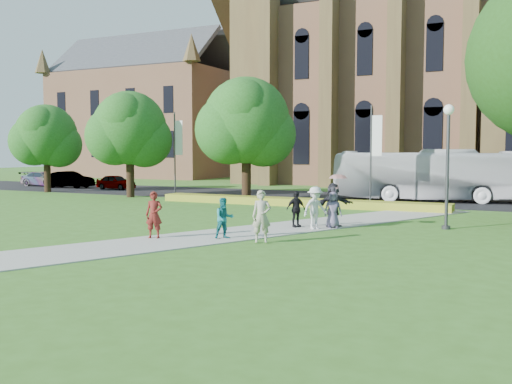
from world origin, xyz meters
The scene contains 23 objects.
ground centered at (0.00, 0.00, 0.00)m, with size 160.00×160.00×0.00m, color #3A671E.
road centered at (0.00, 20.00, 0.01)m, with size 160.00×10.00×0.02m, color black.
footpath centered at (0.00, 1.00, 0.02)m, with size 3.20×30.00×0.04m, color #B2B2A8.
flower_hedge centered at (-2.00, 13.20, 0.23)m, with size 18.00×1.40×0.45m, color gold.
building_west centered at (-34.00, 42.00, 9.21)m, with size 22.00×14.00×18.30m.
streetlamp centered at (7.50, 6.50, 3.30)m, with size 0.44×0.44×5.24m.
street_tree_0 centered at (-15.00, 14.00, 4.87)m, with size 5.20×5.20×7.50m.
street_tree_1 centered at (-6.00, 14.50, 5.22)m, with size 5.60×5.60×8.05m.
street_tree_2 centered at (-24.00, 15.00, 4.53)m, with size 4.80×4.80×6.95m.
banner_pole_0 centered at (2.11, 15.20, 3.39)m, with size 0.70×0.10×6.00m.
banner_pole_1 centered at (-11.89, 15.20, 3.39)m, with size 0.70×0.10×6.00m.
tour_coach centered at (4.63, 19.60, 1.71)m, with size 2.84×12.13×3.38m, color silver.
car_0 centered at (-21.06, 19.74, 0.64)m, with size 1.46×3.63×1.24m, color gray.
car_1 centered at (-25.97, 19.44, 0.75)m, with size 1.54×4.40×1.45m, color gray.
car_2 centered at (-29.99, 20.36, 0.68)m, with size 1.85×4.54×1.32m, color gray.
pedestrian_0 centered at (-2.01, -1.09, 0.92)m, with size 0.64×0.42×1.76m, color maroon.
pedestrian_1 centered at (0.41, -0.04, 0.80)m, with size 0.74×0.58×1.53m, color #187179.
pedestrian_2 centered at (2.60, 3.84, 0.93)m, with size 1.15×0.66×1.78m, color silver.
pedestrian_3 centered at (1.63, 4.10, 0.81)m, with size 0.91×0.38×1.54m, color black.
pedestrian_4 centered at (3.14, 4.56, 0.81)m, with size 0.75×0.49×1.54m, color slate.
pedestrian_5 centered at (3.02, 4.97, 0.98)m, with size 1.75×0.56×1.89m, color #23232A.
pedestrian_6 centered at (2.03, -0.21, 0.97)m, with size 0.68×0.45×1.87m, color #9C9882.
parasol centered at (3.32, 4.66, 1.91)m, with size 0.76×0.76×0.67m, color #C1888C.
Camera 1 is at (10.67, -18.53, 3.33)m, focal length 40.00 mm.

